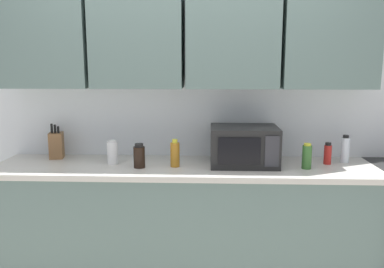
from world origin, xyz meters
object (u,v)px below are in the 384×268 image
at_px(bottle_amber_vinegar, 175,154).
at_px(bottle_white_jar, 113,152).
at_px(microwave, 244,146).
at_px(bottle_green_oil, 307,157).
at_px(knife_block, 56,145).
at_px(bottle_clear_tall, 345,149).
at_px(bottle_red_sauce, 328,154).
at_px(bottle_soy_dark, 139,156).

xyz_separation_m(bottle_amber_vinegar, bottle_white_jar, (-0.46, 0.06, -0.01)).
bearing_deg(microwave, bottle_green_oil, -12.28).
xyz_separation_m(knife_block, bottle_clear_tall, (2.19, -0.05, -0.00)).
distance_m(knife_block, bottle_red_sauce, 2.05).
bearing_deg(bottle_red_sauce, bottle_white_jar, -178.02).
relative_size(knife_block, bottle_soy_dark, 1.57).
bearing_deg(bottle_clear_tall, microwave, -172.86).
xyz_separation_m(bottle_red_sauce, bottle_soy_dark, (-1.36, -0.16, 0.01)).
distance_m(knife_block, bottle_amber_vinegar, 0.97).
bearing_deg(knife_block, bottle_amber_vinegar, -13.27).
distance_m(knife_block, bottle_white_jar, 0.50).
distance_m(bottle_amber_vinegar, bottle_green_oil, 0.93).
bearing_deg(bottle_red_sauce, knife_block, 177.05).
distance_m(bottle_clear_tall, bottle_soy_dark, 1.52).
xyz_separation_m(knife_block, bottle_soy_dark, (0.69, -0.26, -0.02)).
relative_size(knife_block, bottle_red_sauce, 1.70).
bearing_deg(bottle_soy_dark, bottle_clear_tall, 7.95).
height_order(bottle_clear_tall, bottle_soy_dark, bottle_clear_tall).
height_order(knife_block, bottle_green_oil, knife_block).
relative_size(bottle_green_oil, bottle_red_sauce, 1.13).
bearing_deg(bottle_red_sauce, microwave, -176.17).
xyz_separation_m(bottle_clear_tall, bottle_green_oil, (-0.33, -0.19, -0.01)).
bearing_deg(microwave, bottle_amber_vinegar, -171.34).
height_order(bottle_amber_vinegar, bottle_red_sauce, bottle_amber_vinegar).
bearing_deg(knife_block, microwave, -5.84).
height_order(bottle_red_sauce, bottle_soy_dark, bottle_soy_dark).
height_order(bottle_white_jar, bottle_red_sauce, bottle_white_jar).
height_order(bottle_amber_vinegar, bottle_white_jar, bottle_amber_vinegar).
bearing_deg(bottle_white_jar, bottle_amber_vinegar, -7.61).
bearing_deg(bottle_clear_tall, bottle_soy_dark, -172.05).
distance_m(bottle_amber_vinegar, bottle_red_sauce, 1.12).
relative_size(microwave, bottle_green_oil, 2.66).
bearing_deg(knife_block, bottle_clear_tall, -1.36).
xyz_separation_m(bottle_green_oil, bottle_soy_dark, (-1.18, -0.02, -0.00)).
xyz_separation_m(bottle_green_oil, bottle_white_jar, (-1.39, 0.08, -0.00)).
relative_size(microwave, bottle_soy_dark, 2.77).
height_order(bottle_clear_tall, bottle_white_jar, bottle_clear_tall).
bearing_deg(knife_block, bottle_red_sauce, -2.95).
relative_size(bottle_amber_vinegar, bottle_soy_dark, 1.14).
bearing_deg(bottle_amber_vinegar, bottle_soy_dark, -171.02).
height_order(knife_block, bottle_amber_vinegar, knife_block).
relative_size(bottle_clear_tall, bottle_white_jar, 1.18).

